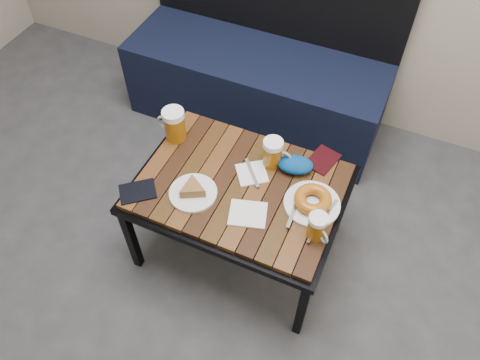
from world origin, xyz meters
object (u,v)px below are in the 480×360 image
at_px(cafe_table, 240,191).
at_px(knit_pouch, 295,165).
at_px(plate_bagel, 312,201).
at_px(beer_mug_right, 317,227).
at_px(plate_pie, 193,191).
at_px(beer_mug_centre, 273,153).
at_px(passport_navy, 138,191).
at_px(bench, 258,79).
at_px(passport_burgundy, 323,160).
at_px(beer_mug_left, 174,125).

relative_size(cafe_table, knit_pouch, 5.79).
distance_m(plate_bagel, knit_pouch, 0.19).
bearing_deg(beer_mug_right, plate_pie, -141.59).
relative_size(cafe_table, beer_mug_centre, 6.39).
xyz_separation_m(plate_pie, passport_navy, (-0.21, -0.08, -0.02)).
relative_size(bench, beer_mug_right, 12.18).
relative_size(passport_navy, knit_pouch, 0.97).
xyz_separation_m(cafe_table, knit_pouch, (0.17, 0.16, 0.08)).
height_order(passport_navy, passport_burgundy, same).
relative_size(cafe_table, passport_burgundy, 5.90).
relative_size(bench, cafe_table, 1.67).
distance_m(cafe_table, beer_mug_centre, 0.21).
height_order(beer_mug_right, plate_bagel, beer_mug_right).
relative_size(bench, plate_bagel, 4.88).
bearing_deg(beer_mug_left, plate_bagel, 175.23).
relative_size(cafe_table, beer_mug_right, 7.31).
distance_m(plate_pie, plate_bagel, 0.47).
bearing_deg(beer_mug_right, beer_mug_left, -161.08).
bearing_deg(plate_pie, bench, 97.44).
relative_size(passport_burgundy, knit_pouch, 0.98).
relative_size(cafe_table, plate_pie, 4.41).
height_order(beer_mug_left, beer_mug_right, beer_mug_left).
relative_size(beer_mug_left, knit_pouch, 1.05).
height_order(plate_pie, passport_navy, plate_pie).
relative_size(plate_pie, passport_navy, 1.35).
xyz_separation_m(beer_mug_right, knit_pouch, (-0.18, 0.27, -0.03)).
height_order(plate_bagel, passport_navy, plate_bagel).
relative_size(beer_mug_centre, plate_pie, 0.69).
bearing_deg(plate_pie, passport_navy, -158.48).
bearing_deg(beer_mug_left, bench, -92.31).
bearing_deg(plate_bagel, beer_mug_centre, 148.12).
bearing_deg(knit_pouch, beer_mug_right, -56.43).
height_order(cafe_table, passport_burgundy, passport_burgundy).
bearing_deg(passport_burgundy, beer_mug_right, -61.88).
relative_size(beer_mug_centre, plate_bagel, 0.46).
bearing_deg(bench, cafe_table, -72.15).
bearing_deg(passport_navy, plate_pie, 72.28).
distance_m(cafe_table, beer_mug_left, 0.40).
height_order(plate_pie, passport_burgundy, plate_pie).
bearing_deg(cafe_table, bench, 107.85).
height_order(plate_pie, knit_pouch, knit_pouch).
bearing_deg(cafe_table, knit_pouch, 42.86).
xyz_separation_m(beer_mug_left, passport_navy, (0.01, -0.33, -0.07)).
distance_m(beer_mug_left, plate_pie, 0.33).
bearing_deg(knit_pouch, passport_navy, -145.62).
relative_size(beer_mug_left, passport_navy, 1.07).
bearing_deg(knit_pouch, cafe_table, -137.14).
bearing_deg(beer_mug_left, cafe_table, 165.26).
relative_size(beer_mug_centre, knit_pouch, 0.91).
xyz_separation_m(bench, cafe_table, (0.28, -0.86, 0.16)).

